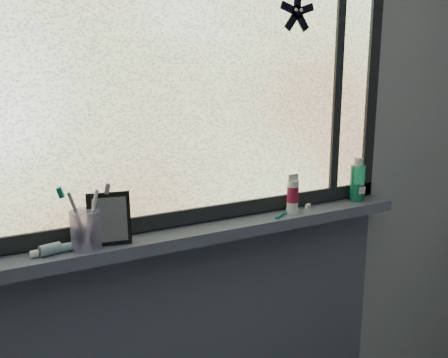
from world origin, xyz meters
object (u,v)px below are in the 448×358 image
Objects in this scene: vanity_mirror at (109,219)px; toothbrush_cup at (86,230)px; mouthwash_bottle at (357,179)px; cream_tube at (293,193)px.

vanity_mirror is 0.07m from toothbrush_cup.
mouthwash_bottle is at bearing 12.35° from vanity_mirror.
mouthwash_bottle is at bearing 3.22° from cream_tube.
toothbrush_cup is 1.07m from mouthwash_bottle.
toothbrush_cup is at bearing -164.45° from vanity_mirror.
mouthwash_bottle reaches higher than toothbrush_cup.
cream_tube reaches higher than toothbrush_cup.
vanity_mirror reaches higher than mouthwash_bottle.
mouthwash_bottle is (1.00, 0.01, 0.01)m from vanity_mirror.
cream_tube is at bearing -0.13° from toothbrush_cup.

